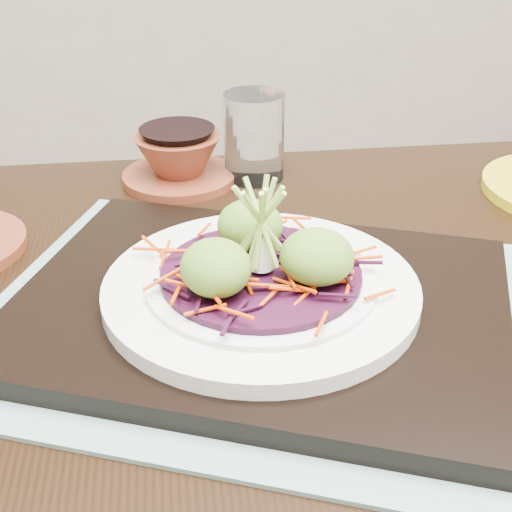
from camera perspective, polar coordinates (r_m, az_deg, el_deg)
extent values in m
cube|color=black|center=(0.66, 0.98, -4.95)|extent=(1.16, 0.82, 0.04)
cube|color=gray|center=(0.63, 0.39, -4.86)|extent=(0.60, 0.55, 0.00)
cube|color=black|center=(0.62, 0.39, -3.99)|extent=(0.51, 0.47, 0.02)
cylinder|color=silver|center=(0.61, 0.40, -2.68)|extent=(0.27, 0.27, 0.01)
cylinder|color=silver|center=(0.61, 0.40, -1.95)|extent=(0.20, 0.20, 0.01)
cylinder|color=#310920|center=(0.60, 0.40, -1.44)|extent=(0.17, 0.17, 0.01)
ellipsoid|color=olive|center=(0.57, -3.21, -0.96)|extent=(0.06, 0.06, 0.05)
ellipsoid|color=olive|center=(0.58, 4.91, -0.09)|extent=(0.06, 0.06, 0.05)
ellipsoid|color=olive|center=(0.63, -0.46, 2.44)|extent=(0.06, 0.06, 0.05)
cylinder|color=white|center=(0.89, -0.16, 9.53)|extent=(0.10, 0.10, 0.11)
cylinder|color=maroon|center=(0.90, -6.14, 6.32)|extent=(0.15, 0.15, 0.01)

